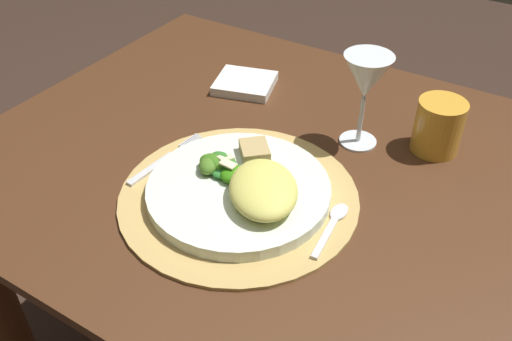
# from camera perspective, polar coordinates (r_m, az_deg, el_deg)

# --- Properties ---
(dining_table) EXTENTS (1.10, 0.82, 0.75)m
(dining_table) POSITION_cam_1_polar(r_m,az_deg,el_deg) (1.05, 3.91, -8.60)
(dining_table) COLOR #492A17
(dining_table) RESTS_ON ground
(placemat) EXTENTS (0.37, 0.37, 0.01)m
(placemat) POSITION_cam_1_polar(r_m,az_deg,el_deg) (0.85, -1.78, -2.67)
(placemat) COLOR tan
(placemat) RESTS_ON dining_table
(dinner_plate) EXTENTS (0.28, 0.28, 0.02)m
(dinner_plate) POSITION_cam_1_polar(r_m,az_deg,el_deg) (0.84, -1.79, -2.01)
(dinner_plate) COLOR silver
(dinner_plate) RESTS_ON placemat
(pasta_serving) EXTENTS (0.16, 0.17, 0.04)m
(pasta_serving) POSITION_cam_1_polar(r_m,az_deg,el_deg) (0.80, 0.75, -1.90)
(pasta_serving) COLOR #D7D060
(pasta_serving) RESTS_ON dinner_plate
(salad_greens) EXTENTS (0.08, 0.07, 0.03)m
(salad_greens) POSITION_cam_1_polar(r_m,az_deg,el_deg) (0.86, -3.67, 0.48)
(salad_greens) COLOR #3C731B
(salad_greens) RESTS_ON dinner_plate
(bread_piece) EXTENTS (0.07, 0.07, 0.02)m
(bread_piece) POSITION_cam_1_polar(r_m,az_deg,el_deg) (0.89, -0.15, 2.01)
(bread_piece) COLOR tan
(bread_piece) RESTS_ON dinner_plate
(fork) EXTENTS (0.03, 0.17, 0.00)m
(fork) POSITION_cam_1_polar(r_m,az_deg,el_deg) (0.92, -9.60, 0.95)
(fork) COLOR silver
(fork) RESTS_ON placemat
(spoon) EXTENTS (0.03, 0.12, 0.01)m
(spoon) POSITION_cam_1_polar(r_m,az_deg,el_deg) (0.81, 8.02, -5.13)
(spoon) COLOR silver
(spoon) RESTS_ON placemat
(napkin) EXTENTS (0.14, 0.13, 0.02)m
(napkin) POSITION_cam_1_polar(r_m,az_deg,el_deg) (1.12, -1.14, 8.92)
(napkin) COLOR silver
(napkin) RESTS_ON dining_table
(wine_glass) EXTENTS (0.08, 0.08, 0.16)m
(wine_glass) POSITION_cam_1_polar(r_m,az_deg,el_deg) (0.92, 11.24, 9.10)
(wine_glass) COLOR silver
(wine_glass) RESTS_ON dining_table
(amber_tumbler) EXTENTS (0.08, 0.08, 0.09)m
(amber_tumbler) POSITION_cam_1_polar(r_m,az_deg,el_deg) (0.97, 18.20, 4.33)
(amber_tumbler) COLOR gold
(amber_tumbler) RESTS_ON dining_table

